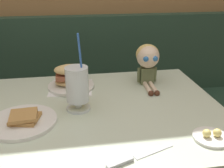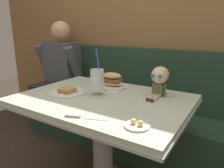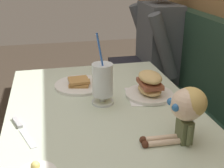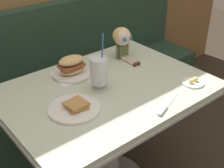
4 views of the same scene
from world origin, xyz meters
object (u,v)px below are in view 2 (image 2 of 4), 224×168
(milkshake_glass, at_px, (97,81))
(diner_patron, at_px, (60,68))
(butter_knife, at_px, (79,117))
(seated_doll, at_px, (160,77))
(toast_plate, at_px, (67,92))
(butter_saucer, at_px, (137,125))
(sandwich_plate, at_px, (112,82))

(milkshake_glass, relative_size, diner_patron, 0.39)
(butter_knife, xyz_separation_m, seated_doll, (0.21, 0.56, 0.12))
(toast_plate, relative_size, butter_saucer, 2.08)
(sandwich_plate, distance_m, butter_knife, 0.59)
(toast_plate, xyz_separation_m, milkshake_glass, (0.21, 0.08, 0.09))
(sandwich_plate, xyz_separation_m, butter_saucer, (0.45, -0.50, -0.04))
(seated_doll, bearing_deg, milkshake_glass, -148.13)
(toast_plate, xyz_separation_m, sandwich_plate, (0.18, 0.30, 0.03))
(toast_plate, bearing_deg, diner_patron, 138.43)
(toast_plate, bearing_deg, butter_knife, -37.87)
(toast_plate, relative_size, sandwich_plate, 1.14)
(seated_doll, bearing_deg, butter_saucer, -81.04)
(toast_plate, bearing_deg, milkshake_glass, 20.35)
(milkshake_glass, height_order, diner_patron, diner_patron)
(milkshake_glass, height_order, seated_doll, milkshake_glass)
(butter_saucer, xyz_separation_m, butter_knife, (-0.29, -0.06, -0.00))
(toast_plate, distance_m, sandwich_plate, 0.35)
(sandwich_plate, distance_m, diner_patron, 0.98)
(toast_plate, xyz_separation_m, seated_doll, (0.55, 0.29, 0.12))
(milkshake_glass, xyz_separation_m, butter_saucer, (0.43, -0.28, -0.09))
(milkshake_glass, bearing_deg, butter_knife, -68.41)
(toast_plate, height_order, sandwich_plate, sandwich_plate)
(milkshake_glass, distance_m, butter_knife, 0.38)
(butter_knife, xyz_separation_m, diner_patron, (-1.07, 0.92, -0.00))
(butter_saucer, distance_m, seated_doll, 0.51)
(toast_plate, bearing_deg, sandwich_plate, 58.95)
(diner_patron, bearing_deg, butter_saucer, -31.93)
(sandwich_plate, xyz_separation_m, seated_doll, (0.37, -0.01, 0.08))
(butter_saucer, bearing_deg, sandwich_plate, 132.12)
(seated_doll, height_order, diner_patron, diner_patron)
(toast_plate, relative_size, butter_knife, 1.10)
(sandwich_plate, relative_size, seated_doll, 1.00)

